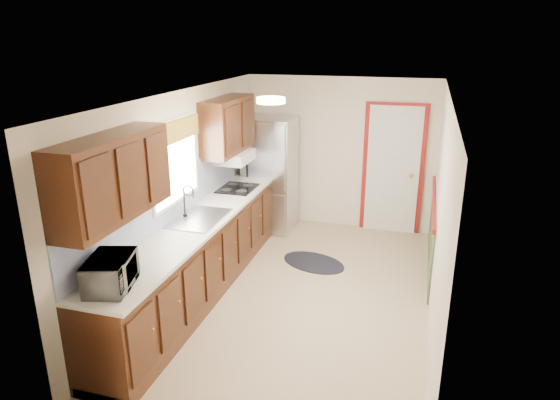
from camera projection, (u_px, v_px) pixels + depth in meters
The scene contains 8 objects.
room_shell at pixel (302, 202), 5.68m from camera, with size 3.20×5.20×2.52m.
kitchen_run at pixel (194, 232), 5.86m from camera, with size 0.63×4.00×2.20m.
back_wall_trim at pixel (401, 182), 7.52m from camera, with size 1.12×2.30×2.08m.
ceiling_fixture at pixel (271, 100), 5.20m from camera, with size 0.30×0.30×0.06m, color #FFD88C.
microwave at pixel (110, 270), 4.25m from camera, with size 0.51×0.28×0.35m, color white.
refrigerator at pixel (270, 174), 7.91m from camera, with size 0.76×0.76×1.80m.
rug at pixel (314, 262), 6.91m from camera, with size 0.92×0.59×0.01m, color black.
cooktop at pixel (237, 188), 7.02m from camera, with size 0.47×0.57×0.02m, color black.
Camera 1 is at (1.27, -5.23, 3.03)m, focal length 32.00 mm.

